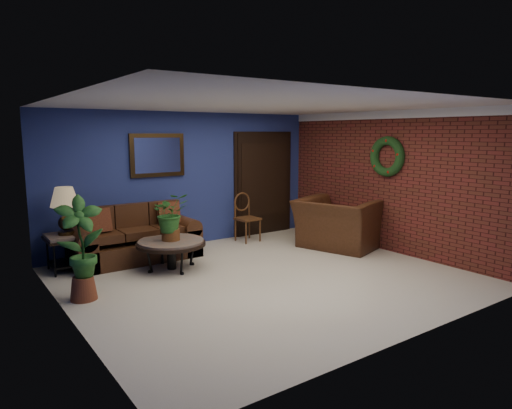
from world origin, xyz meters
TOP-DOWN VIEW (x-y plane):
  - floor at (0.00, 0.00)m, footprint 5.50×5.50m
  - wall_back at (0.00, 2.50)m, footprint 5.50×0.04m
  - wall_left at (-2.75, 0.00)m, footprint 0.04×5.00m
  - wall_right_brick at (2.75, 0.00)m, footprint 0.04×5.00m
  - ceiling at (0.00, 0.00)m, footprint 5.50×5.00m
  - crown_molding at (2.72, 0.00)m, footprint 0.03×5.00m
  - wall_mirror at (-0.60, 2.46)m, footprint 1.02×0.06m
  - closet_door at (1.75, 2.47)m, footprint 1.44×0.06m
  - wreath at (2.69, 0.05)m, footprint 0.16×0.72m
  - sofa at (-1.23, 2.08)m, footprint 2.06×0.89m
  - coffee_table at (-0.96, 1.20)m, footprint 1.08×1.08m
  - end_table at (-2.30, 2.05)m, footprint 0.63×0.63m
  - table_lamp at (-2.30, 2.05)m, footprint 0.42×0.42m
  - side_chair at (1.06, 2.12)m, footprint 0.43×0.43m
  - armchair at (2.15, 0.66)m, footprint 1.59×1.71m
  - coffee_plant at (-0.96, 1.20)m, footprint 0.60×0.53m
  - floor_plant at (2.35, 1.85)m, footprint 0.45×0.40m
  - tall_plant at (-2.45, 0.62)m, footprint 0.63×0.47m

SIDE VIEW (x-z plane):
  - floor at x=0.00m, z-range 0.00..0.00m
  - sofa at x=-1.23m, z-range -0.16..0.77m
  - coffee_table at x=-0.96m, z-range 0.17..0.63m
  - end_table at x=-2.30m, z-range 0.15..0.72m
  - floor_plant at x=2.35m, z-range 0.02..0.86m
  - armchair at x=2.15m, z-range 0.00..0.91m
  - side_chair at x=1.06m, z-range 0.06..1.02m
  - tall_plant at x=-2.45m, z-range 0.04..1.39m
  - coffee_plant at x=-0.96m, z-range 0.50..1.24m
  - table_lamp at x=-2.30m, z-range 0.68..1.38m
  - closet_door at x=1.75m, z-range -0.04..2.14m
  - wall_back at x=0.00m, z-range 0.00..2.50m
  - wall_left at x=-2.75m, z-range 0.00..2.50m
  - wall_right_brick at x=2.75m, z-range 0.00..2.50m
  - wreath at x=2.69m, z-range 1.34..2.06m
  - wall_mirror at x=-0.60m, z-range 1.33..2.10m
  - crown_molding at x=2.72m, z-range 2.36..2.50m
  - ceiling at x=0.00m, z-range 2.49..2.51m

